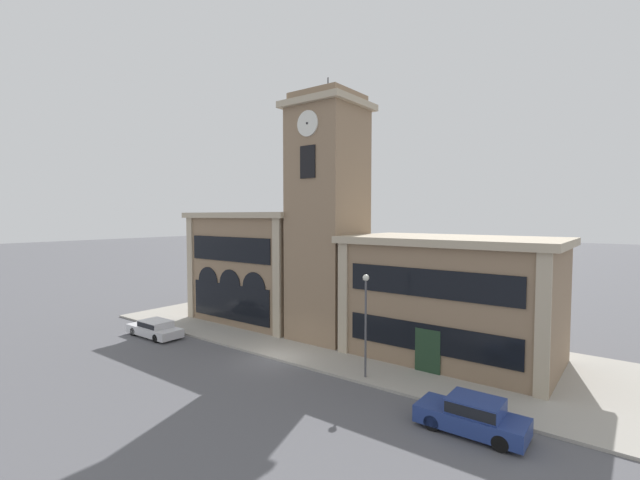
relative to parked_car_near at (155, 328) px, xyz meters
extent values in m
plane|color=#56565B|center=(10.65, 1.60, -0.66)|extent=(300.00, 300.00, 0.00)
cube|color=#A39E93|center=(10.65, 7.90, -0.59)|extent=(37.91, 12.61, 0.15)
cube|color=#897056|center=(10.65, 7.42, 7.68)|extent=(4.56, 4.56, 16.69)
cube|color=tan|center=(10.65, 7.42, 16.25)|extent=(5.26, 5.26, 0.45)
cube|color=#897056|center=(10.65, 7.42, 16.78)|extent=(4.20, 4.20, 0.60)
cylinder|color=#4C4C51|center=(10.65, 7.42, 17.68)|extent=(0.10, 0.10, 1.20)
cylinder|color=silver|center=(10.65, 5.09, 14.65)|extent=(1.75, 0.10, 1.75)
cylinder|color=black|center=(10.65, 5.02, 14.65)|extent=(0.14, 0.04, 0.14)
cylinder|color=silver|center=(8.32, 7.42, 14.65)|extent=(0.10, 1.75, 1.75)
cylinder|color=black|center=(8.25, 7.42, 14.65)|extent=(0.04, 0.14, 0.14)
cube|color=black|center=(10.65, 5.10, 12.08)|extent=(1.28, 0.10, 2.20)
cube|color=#897056|center=(2.56, 8.67, 3.79)|extent=(11.01, 7.06, 8.91)
cube|color=tan|center=(2.56, 8.67, 8.47)|extent=(11.71, 7.76, 0.45)
cube|color=tan|center=(-2.59, 5.08, 3.79)|extent=(0.70, 0.16, 8.91)
cube|color=tan|center=(7.72, 5.08, 3.79)|extent=(0.70, 0.16, 8.91)
cube|color=black|center=(2.56, 5.10, 5.75)|extent=(9.03, 0.10, 1.96)
cube|color=black|center=(2.56, 5.10, 1.48)|extent=(8.81, 0.10, 2.85)
cylinder|color=black|center=(-0.19, 5.09, 2.90)|extent=(2.42, 0.06, 2.42)
cylinder|color=black|center=(2.56, 5.09, 2.90)|extent=(2.42, 0.06, 2.42)
cylinder|color=black|center=(5.32, 5.09, 2.90)|extent=(2.42, 0.06, 2.42)
cube|color=#897056|center=(19.42, 8.67, 2.99)|extent=(12.37, 7.06, 7.31)
cube|color=tan|center=(19.42, 8.67, 6.87)|extent=(13.07, 7.76, 0.45)
cube|color=tan|center=(13.58, 5.08, 2.99)|extent=(0.70, 0.16, 7.31)
cube|color=tan|center=(25.25, 5.08, 2.99)|extent=(0.70, 0.16, 7.31)
cube|color=black|center=(19.42, 5.10, 4.60)|extent=(10.15, 0.10, 1.61)
cube|color=#1E3823|center=(19.42, 5.09, 0.66)|extent=(1.50, 0.12, 2.63)
cube|color=black|center=(19.42, 5.10, 1.44)|extent=(10.15, 0.10, 1.64)
cube|color=silver|center=(-0.07, 0.00, -0.19)|extent=(4.84, 1.87, 0.60)
cube|color=silver|center=(0.12, 0.00, 0.35)|extent=(2.33, 1.67, 0.48)
cube|color=black|center=(0.12, 0.00, 0.35)|extent=(2.23, 1.70, 0.36)
cylinder|color=black|center=(-1.56, -0.82, -0.35)|extent=(0.62, 0.22, 0.62)
cylinder|color=black|center=(-1.57, 0.80, -0.35)|extent=(0.62, 0.22, 0.62)
cylinder|color=black|center=(1.43, -0.80, -0.35)|extent=(0.62, 0.22, 0.62)
cylinder|color=black|center=(1.42, 0.82, -0.35)|extent=(0.62, 0.22, 0.62)
cube|color=navy|center=(23.50, 0.00, -0.12)|extent=(4.45, 1.83, 0.72)
cube|color=navy|center=(23.68, 0.00, 0.55)|extent=(2.14, 1.63, 0.60)
cube|color=black|center=(23.68, 0.00, 0.55)|extent=(2.05, 1.67, 0.45)
cylinder|color=black|center=(22.13, -0.80, -0.33)|extent=(0.67, 0.22, 0.67)
cylinder|color=black|center=(22.12, 0.78, -0.33)|extent=(0.67, 0.22, 0.67)
cylinder|color=black|center=(24.88, -0.78, -0.33)|extent=(0.67, 0.22, 0.67)
cylinder|color=black|center=(24.88, 0.80, -0.33)|extent=(0.67, 0.22, 0.67)
cylinder|color=#4C4C51|center=(16.96, 2.33, 2.17)|extent=(0.12, 0.12, 5.35)
sphere|color=silver|center=(16.96, 2.33, 5.02)|extent=(0.36, 0.36, 0.36)
camera|label=1|loc=(29.02, -17.66, 8.39)|focal=24.00mm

